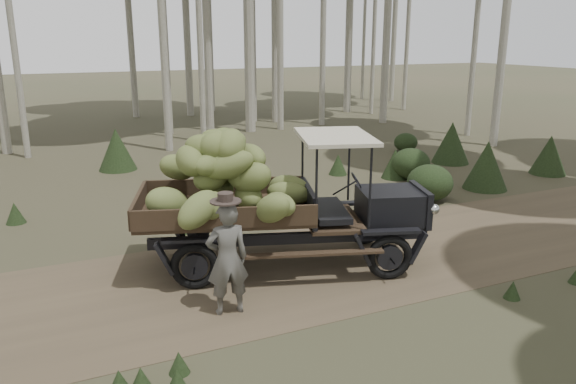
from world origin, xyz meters
The scene contains 5 objects.
ground centered at (0.00, 0.00, 0.00)m, with size 120.00×120.00×0.00m, color #473D2B.
dirt_track centered at (0.00, 0.00, 0.00)m, with size 70.00×4.00×0.01m, color brown.
banana_truck centered at (-0.31, 0.39, 1.57)m, with size 5.48×3.25×2.65m.
farmer centered at (-1.26, -1.06, 0.90)m, with size 0.67×0.51×1.90m.
undergrowth centered at (1.95, 0.62, 0.54)m, with size 21.03×18.19×1.36m.
Camera 1 is at (-3.66, -8.50, 4.09)m, focal length 35.00 mm.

